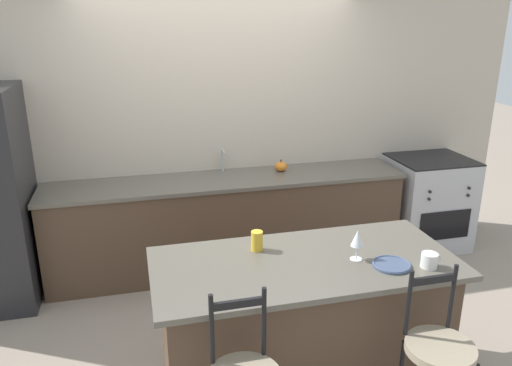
# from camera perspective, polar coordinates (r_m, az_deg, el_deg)

# --- Properties ---
(ground_plane) EXTENTS (18.00, 18.00, 0.00)m
(ground_plane) POSITION_cam_1_polar(r_m,az_deg,el_deg) (4.63, -2.26, -11.31)
(ground_plane) COLOR gray
(wall_back) EXTENTS (6.00, 0.07, 2.70)m
(wall_back) POSITION_cam_1_polar(r_m,az_deg,el_deg) (4.76, -4.17, 6.99)
(wall_back) COLOR beige
(wall_back) RESTS_ON ground_plane
(back_counter) EXTENTS (3.30, 0.65, 0.89)m
(back_counter) POSITION_cam_1_polar(r_m,az_deg,el_deg) (4.75, -3.25, -4.48)
(back_counter) COLOR #4C3828
(back_counter) RESTS_ON ground_plane
(sink_faucet) EXTENTS (0.02, 0.13, 0.22)m
(sink_faucet) POSITION_cam_1_polar(r_m,az_deg,el_deg) (4.73, -3.83, 2.91)
(sink_faucet) COLOR #ADAFB5
(sink_faucet) RESTS_ON back_counter
(kitchen_island) EXTENTS (1.82, 0.83, 0.93)m
(kitchen_island) POSITION_cam_1_polar(r_m,az_deg,el_deg) (3.24, 5.38, -16.06)
(kitchen_island) COLOR #4C3828
(kitchen_island) RESTS_ON ground_plane
(oven_range) EXTENTS (0.76, 0.69, 0.94)m
(oven_range) POSITION_cam_1_polar(r_m,az_deg,el_deg) (5.46, 18.94, -2.08)
(oven_range) COLOR #B7B7BC
(oven_range) RESTS_ON ground_plane
(bar_stool_far) EXTENTS (0.36, 0.36, 1.08)m
(bar_stool_far) POSITION_cam_1_polar(r_m,az_deg,el_deg) (2.93, 19.95, -19.00)
(bar_stool_far) COLOR black
(bar_stool_far) RESTS_ON ground_plane
(dinner_plate) EXTENTS (0.23, 0.23, 0.02)m
(dinner_plate) POSITION_cam_1_polar(r_m,az_deg,el_deg) (3.04, 15.24, -8.98)
(dinner_plate) COLOR #425170
(dinner_plate) RESTS_ON kitchen_island
(wine_glass) EXTENTS (0.08, 0.08, 0.19)m
(wine_glass) POSITION_cam_1_polar(r_m,az_deg,el_deg) (3.01, 11.51, -6.27)
(wine_glass) COLOR white
(wine_glass) RESTS_ON kitchen_island
(coffee_mug) EXTENTS (0.13, 0.10, 0.09)m
(coffee_mug) POSITION_cam_1_polar(r_m,az_deg,el_deg) (3.07, 19.23, -8.34)
(coffee_mug) COLOR white
(coffee_mug) RESTS_ON kitchen_island
(tumbler_cup) EXTENTS (0.07, 0.07, 0.13)m
(tumbler_cup) POSITION_cam_1_polar(r_m,az_deg,el_deg) (3.09, 0.11, -6.63)
(tumbler_cup) COLOR gold
(tumbler_cup) RESTS_ON kitchen_island
(pumpkin_decoration) EXTENTS (0.12, 0.12, 0.11)m
(pumpkin_decoration) POSITION_cam_1_polar(r_m,az_deg,el_deg) (4.77, 2.87, 1.90)
(pumpkin_decoration) COLOR orange
(pumpkin_decoration) RESTS_ON back_counter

